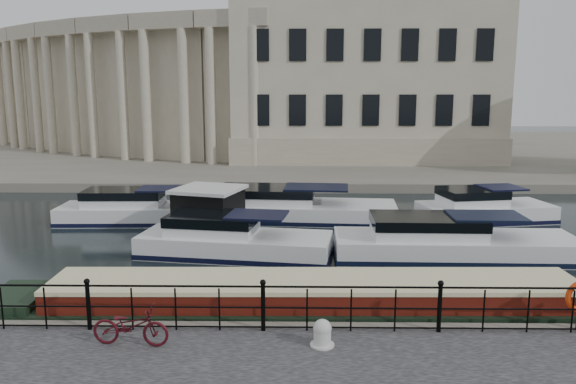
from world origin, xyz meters
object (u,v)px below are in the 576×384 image
object	(u,v)px
harbour_hut	(209,216)
narrowboat	(314,310)
mooring_bollard	(322,333)
bicycle	(131,326)

from	to	relation	value
harbour_hut	narrowboat	bearing A→B (deg)	-47.82
mooring_bollard	bicycle	bearing A→B (deg)	-179.48
bicycle	narrowboat	bearing A→B (deg)	-53.23
mooring_bollard	harbour_hut	world-z (taller)	harbour_hut
bicycle	harbour_hut	world-z (taller)	harbour_hut
bicycle	narrowboat	size ratio (longest dim) A/B	0.10
narrowboat	mooring_bollard	bearing A→B (deg)	-88.22
mooring_bollard	narrowboat	distance (m)	2.48
bicycle	narrowboat	world-z (taller)	bicycle
mooring_bollard	narrowboat	world-z (taller)	narrowboat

